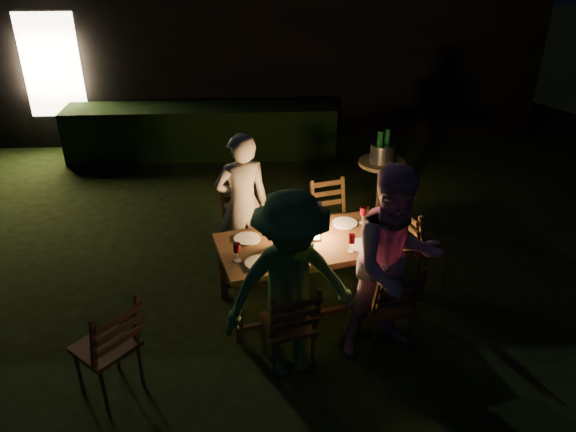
{
  "coord_description": "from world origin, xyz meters",
  "views": [
    {
      "loc": [
        0.44,
        -4.77,
        3.4
      ],
      "look_at": [
        0.68,
        -0.0,
        0.85
      ],
      "focal_mm": 35.0,
      "sensor_mm": 36.0,
      "label": 1
    }
  ],
  "objects_px": {
    "bottle_bucket_a": "(379,150)",
    "bottle_bucket_b": "(386,148)",
    "lantern": "(313,224)",
    "chair_end": "(421,258)",
    "person_opp_left": "(291,288)",
    "chair_near_right": "(386,318)",
    "side_table": "(381,168)",
    "person_house_side": "(242,204)",
    "chair_spare": "(110,362)",
    "bottle_table": "(284,233)",
    "dining_table": "(309,248)",
    "chair_far_left": "(245,246)",
    "ice_bucket": "(383,153)",
    "person_opp_right": "(395,265)",
    "chair_near_left": "(289,339)",
    "chair_far_right": "(332,234)"
  },
  "relations": [
    {
      "from": "bottle_bucket_a",
      "to": "bottle_bucket_b",
      "type": "relative_size",
      "value": 1.0
    },
    {
      "from": "bottle_bucket_b",
      "to": "lantern",
      "type": "bearing_deg",
      "value": -120.92
    },
    {
      "from": "chair_end",
      "to": "person_opp_left",
      "type": "xyz_separation_m",
      "value": [
        -1.42,
        -1.22,
        0.54
      ]
    },
    {
      "from": "lantern",
      "to": "bottle_bucket_a",
      "type": "distance_m",
      "value": 1.92
    },
    {
      "from": "chair_near_right",
      "to": "lantern",
      "type": "height_order",
      "value": "lantern"
    },
    {
      "from": "side_table",
      "to": "person_house_side",
      "type": "bearing_deg",
      "value": -146.94
    },
    {
      "from": "chair_near_right",
      "to": "chair_end",
      "type": "relative_size",
      "value": 0.98
    },
    {
      "from": "chair_near_right",
      "to": "person_opp_left",
      "type": "height_order",
      "value": "person_opp_left"
    },
    {
      "from": "chair_spare",
      "to": "bottle_table",
      "type": "bearing_deg",
      "value": -13.55
    },
    {
      "from": "dining_table",
      "to": "chair_near_right",
      "type": "height_order",
      "value": "chair_near_right"
    },
    {
      "from": "chair_far_left",
      "to": "ice_bucket",
      "type": "height_order",
      "value": "chair_far_left"
    },
    {
      "from": "chair_spare",
      "to": "bottle_table",
      "type": "xyz_separation_m",
      "value": [
        1.43,
        1.01,
        0.56
      ]
    },
    {
      "from": "person_opp_left",
      "to": "ice_bucket",
      "type": "xyz_separation_m",
      "value": [
        1.26,
        2.68,
        0.04
      ]
    },
    {
      "from": "chair_near_right",
      "to": "person_opp_right",
      "type": "relative_size",
      "value": 0.53
    },
    {
      "from": "chair_end",
      "to": "chair_spare",
      "type": "distance_m",
      "value": 3.18
    },
    {
      "from": "chair_spare",
      "to": "bottle_table",
      "type": "relative_size",
      "value": 3.42
    },
    {
      "from": "chair_end",
      "to": "bottle_table",
      "type": "relative_size",
      "value": 3.39
    },
    {
      "from": "ice_bucket",
      "to": "chair_near_left",
      "type": "bearing_deg",
      "value": -115.85
    },
    {
      "from": "person_house_side",
      "to": "bottle_bucket_b",
      "type": "height_order",
      "value": "person_house_side"
    },
    {
      "from": "chair_near_left",
      "to": "bottle_table",
      "type": "distance_m",
      "value": 0.98
    },
    {
      "from": "person_house_side",
      "to": "chair_spare",
      "type": "bearing_deg",
      "value": 44.95
    },
    {
      "from": "side_table",
      "to": "bottle_bucket_b",
      "type": "relative_size",
      "value": 2.39
    },
    {
      "from": "bottle_table",
      "to": "bottle_bucket_a",
      "type": "bearing_deg",
      "value": 55.67
    },
    {
      "from": "bottle_bucket_b",
      "to": "bottle_bucket_a",
      "type": "bearing_deg",
      "value": -141.34
    },
    {
      "from": "chair_far_right",
      "to": "chair_end",
      "type": "relative_size",
      "value": 0.94
    },
    {
      "from": "lantern",
      "to": "side_table",
      "type": "relative_size",
      "value": 0.46
    },
    {
      "from": "chair_end",
      "to": "ice_bucket",
      "type": "height_order",
      "value": "ice_bucket"
    },
    {
      "from": "chair_far_left",
      "to": "bottle_table",
      "type": "distance_m",
      "value": 0.97
    },
    {
      "from": "dining_table",
      "to": "lantern",
      "type": "xyz_separation_m",
      "value": [
        0.04,
        0.06,
        0.23
      ]
    },
    {
      "from": "chair_near_right",
      "to": "chair_far_left",
      "type": "relative_size",
      "value": 0.94
    },
    {
      "from": "person_house_side",
      "to": "bottle_table",
      "type": "distance_m",
      "value": 0.85
    },
    {
      "from": "person_house_side",
      "to": "chair_near_left",
      "type": "bearing_deg",
      "value": 89.99
    },
    {
      "from": "dining_table",
      "to": "chair_end",
      "type": "relative_size",
      "value": 1.96
    },
    {
      "from": "chair_far_left",
      "to": "person_opp_right",
      "type": "distance_m",
      "value": 1.91
    },
    {
      "from": "person_opp_right",
      "to": "lantern",
      "type": "relative_size",
      "value": 4.98
    },
    {
      "from": "person_opp_right",
      "to": "person_opp_left",
      "type": "height_order",
      "value": "person_opp_right"
    },
    {
      "from": "chair_near_left",
      "to": "person_house_side",
      "type": "xyz_separation_m",
      "value": [
        -0.4,
        1.54,
        0.5
      ]
    },
    {
      "from": "chair_far_left",
      "to": "bottle_bucket_b",
      "type": "xyz_separation_m",
      "value": [
        1.71,
        1.18,
        0.63
      ]
    },
    {
      "from": "dining_table",
      "to": "bottle_bucket_b",
      "type": "xyz_separation_m",
      "value": [
        1.08,
        1.81,
        0.29
      ]
    },
    {
      "from": "side_table",
      "to": "person_opp_right",
      "type": "bearing_deg",
      "value": -99.04
    },
    {
      "from": "chair_far_right",
      "to": "chair_near_left",
      "type": "bearing_deg",
      "value": 56.3
    },
    {
      "from": "person_opp_right",
      "to": "side_table",
      "type": "relative_size",
      "value": 2.28
    },
    {
      "from": "chair_near_left",
      "to": "chair_near_right",
      "type": "bearing_deg",
      "value": 0.9
    },
    {
      "from": "person_opp_left",
      "to": "dining_table",
      "type": "bearing_deg",
      "value": 61.24
    },
    {
      "from": "person_house_side",
      "to": "ice_bucket",
      "type": "distance_m",
      "value": 2.0
    },
    {
      "from": "chair_near_right",
      "to": "bottle_table",
      "type": "bearing_deg",
      "value": 134.49
    },
    {
      "from": "chair_near_right",
      "to": "chair_far_right",
      "type": "height_order",
      "value": "chair_near_right"
    },
    {
      "from": "person_house_side",
      "to": "lantern",
      "type": "xyz_separation_m",
      "value": [
        0.68,
        -0.62,
        0.09
      ]
    },
    {
      "from": "chair_end",
      "to": "bottle_bucket_b",
      "type": "height_order",
      "value": "bottle_bucket_b"
    },
    {
      "from": "chair_near_left",
      "to": "chair_end",
      "type": "relative_size",
      "value": 0.96
    }
  ]
}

